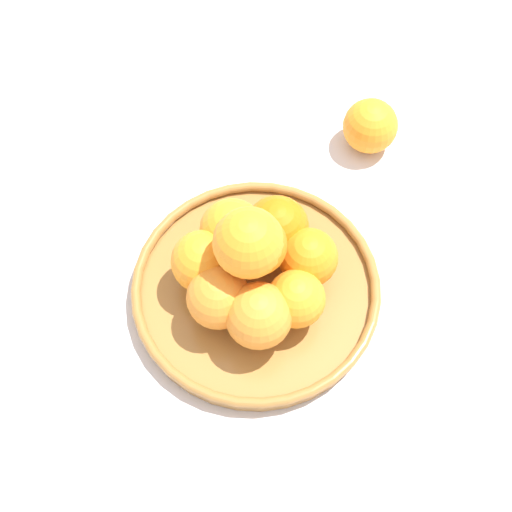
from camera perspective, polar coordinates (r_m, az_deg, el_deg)
name	(u,v)px	position (r m, az deg, el deg)	size (l,w,h in m)	color
ground_plane	(256,294)	(0.87, 0.00, -3.08)	(4.00, 4.00, 0.00)	silver
fruit_bowl	(256,289)	(0.86, 0.00, -2.66)	(0.30, 0.30, 0.03)	#A57238
orange_pile	(254,262)	(0.80, -0.18, -0.50)	(0.19, 0.19, 0.14)	orange
stray_orange	(370,126)	(0.98, 9.13, 10.23)	(0.07, 0.07, 0.07)	orange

